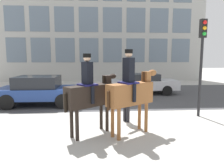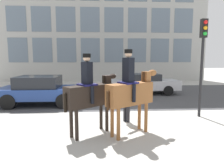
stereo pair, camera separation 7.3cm
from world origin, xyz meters
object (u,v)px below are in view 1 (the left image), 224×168
(mounted_horse_lead, at_px, (90,94))
(traffic_light, at_px, (202,52))
(pedestrian_bystander, at_px, (126,96))
(street_car_near_lane, at_px, (40,90))
(mounted_horse_companion, at_px, (131,91))
(street_car_far_lane, at_px, (142,83))

(mounted_horse_lead, xyz_separation_m, traffic_light, (4.41, 1.65, 1.33))
(pedestrian_bystander, xyz_separation_m, street_car_near_lane, (-4.05, 3.06, -0.20))
(mounted_horse_lead, height_order, pedestrian_bystander, mounted_horse_lead)
(mounted_horse_lead, relative_size, street_car_near_lane, 0.61)
(mounted_horse_companion, xyz_separation_m, pedestrian_bystander, (0.04, 1.24, -0.38))
(mounted_horse_companion, distance_m, traffic_light, 3.81)
(street_car_near_lane, bearing_deg, street_car_far_lane, 25.75)
(mounted_horse_companion, distance_m, street_car_far_lane, 7.48)
(mounted_horse_lead, xyz_separation_m, mounted_horse_companion, (1.27, -0.09, 0.07))
(mounted_horse_lead, distance_m, mounted_horse_companion, 1.27)
(pedestrian_bystander, bearing_deg, mounted_horse_lead, -0.23)
(pedestrian_bystander, distance_m, traffic_light, 3.56)
(mounted_horse_companion, bearing_deg, street_car_far_lane, 41.73)
(mounted_horse_lead, height_order, street_car_far_lane, mounted_horse_lead)
(mounted_horse_companion, distance_m, pedestrian_bystander, 1.30)
(pedestrian_bystander, xyz_separation_m, traffic_light, (3.11, 0.51, 1.65))
(street_car_near_lane, height_order, traffic_light, traffic_light)
(street_car_far_lane, xyz_separation_m, traffic_light, (1.18, -5.44, 1.91))
(traffic_light, bearing_deg, mounted_horse_companion, -151.00)
(street_car_near_lane, distance_m, traffic_light, 7.83)
(mounted_horse_companion, bearing_deg, traffic_light, -3.95)
(mounted_horse_lead, height_order, street_car_near_lane, mounted_horse_lead)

